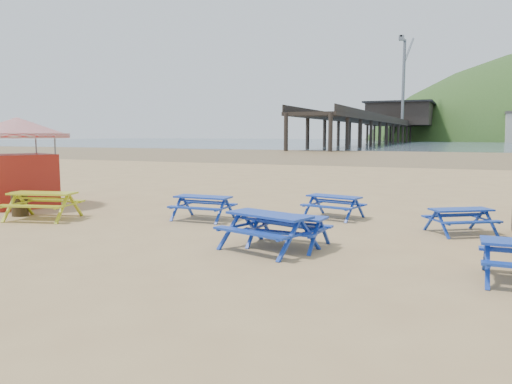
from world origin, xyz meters
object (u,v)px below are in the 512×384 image
at_px(litter_bin, 20,203).
at_px(ice_cream_kiosk, 18,151).
at_px(picnic_table_blue_b, 334,207).
at_px(picnic_table_yellow, 43,206).
at_px(picnic_table_blue_a, 203,208).

bearing_deg(litter_bin, ice_cream_kiosk, 137.10).
distance_m(ice_cream_kiosk, litter_bin, 2.92).
distance_m(picnic_table_blue_b, picnic_table_yellow, 9.39).
height_order(ice_cream_kiosk, litter_bin, ice_cream_kiosk).
xyz_separation_m(picnic_table_blue_a, picnic_table_blue_b, (3.78, 1.92, -0.01)).
bearing_deg(picnic_table_blue_b, picnic_table_yellow, -142.44).
xyz_separation_m(ice_cream_kiosk, litter_bin, (1.74, -1.62, -1.69)).
bearing_deg(litter_bin, picnic_table_blue_a, 16.27).
bearing_deg(litter_bin, picnic_table_blue_b, 20.55).
height_order(picnic_table_blue_a, picnic_table_blue_b, picnic_table_blue_a).
distance_m(picnic_table_blue_a, picnic_table_blue_b, 4.24).
height_order(picnic_table_blue_b, picnic_table_yellow, picnic_table_yellow).
relative_size(picnic_table_blue_b, litter_bin, 2.45).
xyz_separation_m(picnic_table_yellow, ice_cream_kiosk, (-2.96, 1.80, 1.68)).
xyz_separation_m(picnic_table_blue_a, litter_bin, (-6.00, -1.75, 0.04)).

